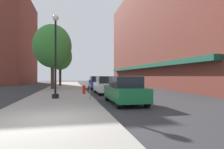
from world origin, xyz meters
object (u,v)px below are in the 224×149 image
tree_near (52,46)px  car_green (125,90)px  tree_mid (60,57)px  car_blue (96,83)px  lamppost (55,54)px  fire_hydrant (84,89)px  parking_meter_near (90,87)px  car_white (105,85)px

tree_near → car_green: size_ratio=1.83×
tree_mid → car_green: bearing=-76.6°
car_green → car_blue: 13.10m
lamppost → tree_mid: bearing=92.2°
fire_hydrant → lamppost: bearing=-127.5°
car_blue → lamppost: bearing=-114.2°
lamppost → parking_meter_near: 3.41m
fire_hydrant → car_white: size_ratio=0.18×
tree_mid → car_blue: size_ratio=1.62×
fire_hydrant → car_green: (2.09, -5.60, 0.29)m
tree_near → car_white: size_ratio=1.83×
tree_mid → car_green: tree_mid is taller
lamppost → fire_hydrant: size_ratio=7.47×
lamppost → car_white: size_ratio=1.37×
parking_meter_near → car_blue: bearing=80.3°
fire_hydrant → car_green: 5.98m
lamppost → car_white: bearing=41.5°
parking_meter_near → car_green: car_green is taller
fire_hydrant → car_blue: bearing=74.5°
tree_near → car_white: (5.43, -6.40, -4.51)m
fire_hydrant → parking_meter_near: bearing=-88.0°
car_green → car_white: bearing=91.2°
lamppost → parking_meter_near: (2.32, -1.09, -2.25)m
tree_mid → tree_near: bearing=-93.5°
lamppost → car_green: bearing=-32.9°
lamppost → tree_near: (-1.16, 10.18, 2.12)m
car_green → car_blue: size_ratio=1.00×
tree_near → tree_mid: tree_near is taller
tree_near → car_green: bearing=-67.2°
tree_near → tree_mid: size_ratio=1.13×
car_blue → parking_meter_near: bearing=-101.5°
lamppost → fire_hydrant: bearing=52.5°
tree_mid → parking_meter_near: bearing=-81.0°
parking_meter_near → tree_near: (-3.48, 11.27, 4.37)m
tree_mid → car_green: size_ratio=1.62×
lamppost → tree_mid: tree_mid is taller
lamppost → car_blue: (4.27, 10.35, -2.39)m
parking_meter_near → car_white: car_white is taller
car_blue → car_white: bearing=-91.8°
parking_meter_near → car_white: size_ratio=0.30×
car_white → car_blue: size_ratio=1.00×
fire_hydrant → car_white: (2.09, 0.94, 0.29)m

